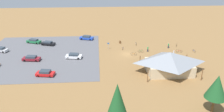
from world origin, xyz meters
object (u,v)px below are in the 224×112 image
Objects in this scene: pine_east at (217,87)px; bicycle_blue_yard_front at (194,51)px; car_black_aisle_side at (48,43)px; car_silver_front_row at (0,50)px; visitor_by_pavilion at (168,45)px; bicycle_orange_trailside at (134,54)px; car_maroon_back_corner at (31,58)px; lot_sign at (108,45)px; car_green_end_stall at (34,41)px; car_blue_second_row at (87,38)px; car_white_mid_lot at (74,56)px; car_red_by_curb at (45,73)px; bicycle_purple_edge_north at (123,48)px; bicycle_yellow_lone_west at (176,45)px; pine_midwest at (117,99)px; bicycle_white_near_porch at (136,44)px; trash_bin at (120,42)px; bicycle_green_yard_left at (141,51)px; visitor_near_lot at (148,49)px; visitor_crossing_yard at (174,53)px; bike_pavilion at (169,61)px; bicycle_red_back_row at (179,51)px.

pine_east is 29.97m from bicycle_blue_yard_front.
car_black_aisle_side is at bearing -46.10° from pine_east.
car_silver_front_row is 2.80× the size of visitor_by_pavilion.
bicycle_orange_trailside is 0.36× the size of car_maroon_back_corner.
lot_sign is 25.56m from car_green_end_stall.
pine_east is 1.45× the size of car_blue_second_row.
bicycle_blue_yard_front is at bearing -175.98° from car_white_mid_lot.
car_blue_second_row is (7.06, -9.87, -0.65)m from lot_sign.
bicycle_purple_edge_north is at bearing -141.23° from car_red_by_curb.
bicycle_purple_edge_north is 0.34× the size of car_blue_second_row.
car_red_by_curb is (41.12, 12.47, 0.37)m from bicycle_blue_yard_front.
pine_east is 34.21m from bicycle_yellow_lone_west.
car_black_aisle_side reaches higher than bicycle_purple_edge_north.
pine_midwest is 42.89m from bicycle_yellow_lone_west.
bicycle_white_near_porch is at bearing -78.47° from pine_east.
pine_east is 1.42× the size of car_green_end_stall.
car_green_end_stall is at bearing -10.04° from visitor_by_pavilion.
trash_bin reaches higher than bicycle_green_yard_left.
pine_midwest is at bearing 108.43° from car_white_mid_lot.
bicycle_yellow_lone_west is at bearing 166.76° from trash_bin.
car_red_by_curb is at bearing 26.72° from visitor_near_lot.
pine_midwest is at bearing 83.42° from trash_bin.
pine_midwest is at bearing 115.19° from car_black_aisle_side.
visitor_crossing_yard is at bearing 19.93° from bicycle_blue_yard_front.
bicycle_white_near_porch is at bearing -25.32° from bicycle_blue_yard_front.
car_white_mid_lot reaches higher than bicycle_green_yard_left.
car_silver_front_row is (16.76, -16.54, 0.04)m from car_red_by_curb.
bicycle_orange_trailside is 1.01× the size of visitor_by_pavilion.
trash_bin is 28.75m from car_green_end_stall.
car_black_aisle_side is at bearing -64.81° from pine_midwest.
trash_bin is at bearing -13.24° from bicycle_yellow_lone_west.
car_maroon_back_corner is 1.05× the size of car_white_mid_lot.
car_red_by_curb is 2.47× the size of visitor_crossing_yard.
visitor_crossing_yard reaches higher than visitor_by_pavilion.
pine_east reaches higher than bike_pavilion.
pine_midwest is 40.20m from bicycle_white_near_porch.
bike_pavilion reaches higher than car_green_end_stall.
pine_east is 4.12× the size of visitor_near_lot.
bike_pavilion is 13.32m from bicycle_orange_trailside.
lot_sign reaches higher than trash_bin.
bicycle_green_yard_left is at bearing 19.45° from bicycle_yellow_lone_west.
car_red_by_curb is at bearing -26.07° from pine_east.
bicycle_yellow_lone_west is 32.83m from car_white_mid_lot.
bicycle_blue_yard_front is 1.00× the size of visitor_near_lot.
bicycle_orange_trailside is at bearing -175.80° from car_maroon_back_corner.
visitor_crossing_yard is (-11.21, 1.39, 0.55)m from bicycle_orange_trailside.
car_red_by_curb reaches higher than bicycle_red_back_row.
bicycle_orange_trailside is 20.79m from car_blue_second_row.
visitor_by_pavilion is (-40.10, -7.11, 0.16)m from car_maroon_back_corner.
pine_midwest is 24.39m from car_red_by_curb.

